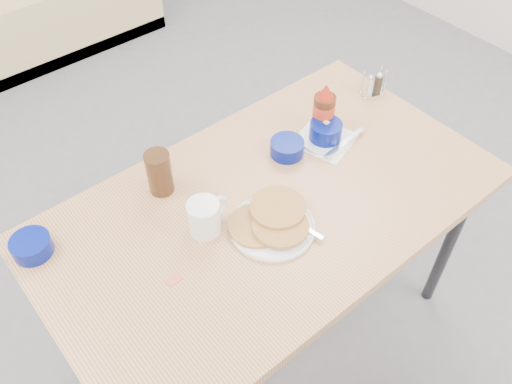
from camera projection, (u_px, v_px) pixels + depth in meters
ground at (309, 373)px, 2.06m from camera, size 6.00×6.00×0.00m
dining_table at (269, 216)px, 1.68m from camera, size 1.40×0.80×0.76m
pancake_plate at (272, 223)px, 1.55m from camera, size 0.25×0.25×0.04m
coffee_mug at (205, 216)px, 1.52m from camera, size 0.14×0.09×0.11m
grits_setting at (326, 133)px, 1.80m from camera, size 0.24×0.22×0.07m
creamer_bowl at (32, 246)px, 1.49m from camera, size 0.11×0.11×0.05m
butter_bowl at (287, 148)px, 1.76m from camera, size 0.11×0.11×0.05m
amber_tumbler at (159, 173)px, 1.62m from camera, size 0.09×0.09×0.14m
condiment_caddy at (373, 85)px, 1.97m from camera, size 0.10×0.07×0.10m
syrup_bottle at (324, 112)px, 1.79m from camera, size 0.07×0.07×0.19m
sugar_wrapper at (174, 279)px, 1.44m from camera, size 0.04×0.03×0.00m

